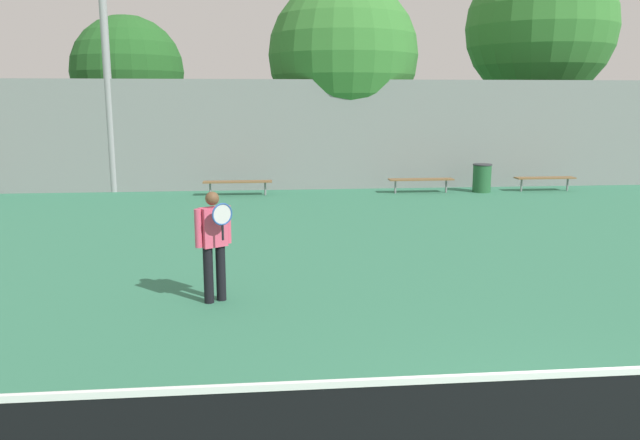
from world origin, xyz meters
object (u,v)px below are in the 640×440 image
object	(u,v)px
tennis_player	(214,241)
trash_bin	(482,178)
tennis_net	(619,427)
tree_green_tall	(343,56)
bench_by_gate	(421,180)
tree_green_broad	(128,73)
bench_courtside_far	(238,182)
bench_courtside_near	(545,178)
tree_dark_dense	(540,28)

from	to	relation	value
tennis_player	trash_bin	world-z (taller)	tennis_player
tennis_net	tree_green_tall	distance (m)	18.49
tennis_net	bench_by_gate	size ratio (longest dim) A/B	5.50
tennis_net	tree_green_broad	bearing A→B (deg)	110.16
bench_courtside_far	bench_courtside_near	bearing A→B (deg)	-0.00
trash_bin	tree_green_broad	bearing A→B (deg)	156.75
bench_courtside_far	trash_bin	size ratio (longest dim) A/B	2.34
bench_by_gate	tree_green_broad	world-z (taller)	tree_green_broad
trash_bin	tree_dark_dense	xyz separation A→B (m)	(3.80, 4.87, 5.10)
bench_courtside_far	tree_green_broad	distance (m)	7.31
tree_green_broad	tennis_player	bearing A→B (deg)	-75.11
bench_courtside_near	tree_dark_dense	size ratio (longest dim) A/B	0.23
trash_bin	tennis_net	bearing A→B (deg)	-106.34
tennis_player	bench_courtside_near	size ratio (longest dim) A/B	0.84
bench_courtside_near	bench_by_gate	xyz separation A→B (m)	(-4.03, 0.00, 0.00)
tennis_net	tree_green_tall	xyz separation A→B (m)	(0.36, 18.08, 3.87)
bench_by_gate	tree_green_tall	world-z (taller)	tree_green_tall
tree_green_tall	tree_green_broad	bearing A→B (deg)	166.36
tennis_net	tree_green_broad	size ratio (longest dim) A/B	1.90
tennis_player	tree_dark_dense	world-z (taller)	tree_dark_dense
bench_courtside_far	tree_green_tall	world-z (taller)	tree_green_tall
bench_courtside_near	trash_bin	size ratio (longest dim) A/B	2.16
bench_courtside_far	trash_bin	bearing A→B (deg)	-0.02
tennis_player	bench_courtside_far	size ratio (longest dim) A/B	0.77
tennis_net	tree_green_tall	size ratio (longest dim) A/B	1.61
bench_by_gate	tree_green_tall	xyz separation A→B (m)	(-2.06, 3.16, 3.95)
tennis_player	bench_courtside_near	xyz separation A→B (m)	(9.72, 10.18, -0.50)
tennis_player	bench_by_gate	bearing A→B (deg)	29.08
bench_by_gate	tree_green_tall	bearing A→B (deg)	123.09
bench_courtside_near	tree_dark_dense	distance (m)	7.29
trash_bin	tennis_player	bearing A→B (deg)	-126.92
bench_by_gate	trash_bin	bearing A→B (deg)	-0.07
tree_green_tall	tree_dark_dense	bearing A→B (deg)	12.34
bench_courtside_near	bench_by_gate	bearing A→B (deg)	180.00
tree_green_tall	tree_dark_dense	distance (m)	8.09
bench_courtside_far	bench_by_gate	size ratio (longest dim) A/B	1.02
tennis_player	tree_dark_dense	bearing A→B (deg)	21.01
tennis_net	trash_bin	bearing A→B (deg)	73.66
bench_courtside_far	tree_dark_dense	bearing A→B (deg)	23.04
bench_by_gate	tree_dark_dense	size ratio (longest dim) A/B	0.24
tennis_net	tree_dark_dense	xyz separation A→B (m)	(8.18, 19.79, 5.05)
bench_courtside_far	tennis_net	bearing A→B (deg)	-77.64
bench_courtside_far	tree_green_broad	bearing A→B (deg)	128.89
tennis_net	bench_courtside_near	bearing A→B (deg)	66.63
tennis_player	tree_green_tall	bearing A→B (deg)	43.05
tennis_player	tree_green_broad	bearing A→B (deg)	73.17
bench_by_gate	tree_green_tall	distance (m)	5.46
tennis_net	bench_by_gate	bearing A→B (deg)	80.81
tennis_player	bench_courtside_near	world-z (taller)	tennis_player
bench_courtside_near	tree_green_broad	size ratio (longest dim) A/B	0.33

